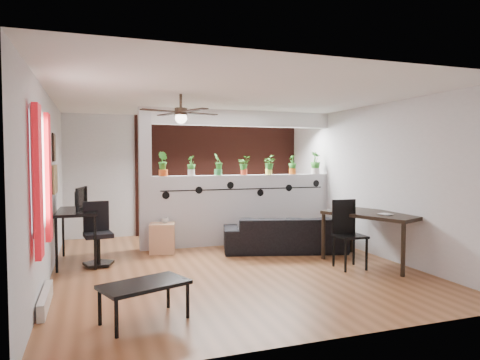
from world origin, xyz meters
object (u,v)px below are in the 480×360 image
at_px(coffee_table, 144,287).
at_px(sofa, 284,234).
at_px(potted_plant_4, 269,164).
at_px(dining_table, 375,218).
at_px(potted_plant_0, 163,163).
at_px(folding_chair, 347,227).
at_px(potted_plant_3, 244,165).
at_px(potted_plant_5, 293,164).
at_px(ceiling_fan, 181,114).
at_px(potted_plant_1, 191,165).
at_px(potted_plant_2, 218,164).
at_px(office_chair, 98,238).
at_px(computer_desk, 78,215).
at_px(cube_shelf, 162,238).
at_px(potted_plant_6, 315,162).
at_px(cup, 165,220).

bearing_deg(coffee_table, sofa, 42.84).
relative_size(potted_plant_4, dining_table, 0.23).
distance_m(potted_plant_0, coffee_table, 3.77).
height_order(folding_chair, coffee_table, folding_chair).
bearing_deg(potted_plant_3, folding_chair, -68.76).
bearing_deg(potted_plant_5, ceiling_fan, -145.85).
xyz_separation_m(potted_plant_1, potted_plant_2, (0.53, 0.00, 0.02)).
bearing_deg(office_chair, coffee_table, -80.66).
height_order(potted_plant_3, computer_desk, potted_plant_3).
distance_m(ceiling_fan, dining_table, 3.46).
relative_size(potted_plant_2, computer_desk, 0.35).
distance_m(potted_plant_5, office_chair, 4.07).
bearing_deg(potted_plant_0, sofa, -24.22).
relative_size(potted_plant_3, sofa, 0.18).
bearing_deg(folding_chair, ceiling_fan, 169.46).
xyz_separation_m(potted_plant_2, coffee_table, (-1.80, -3.49, -1.21)).
bearing_deg(folding_chair, office_chair, 159.34).
bearing_deg(cube_shelf, potted_plant_4, 21.63).
relative_size(potted_plant_5, potted_plant_6, 0.86).
relative_size(potted_plant_1, potted_plant_5, 0.95).
relative_size(potted_plant_1, computer_desk, 0.32).
height_order(cup, coffee_table, cup).
bearing_deg(computer_desk, potted_plant_2, 13.82).
relative_size(cup, coffee_table, 0.13).
distance_m(potted_plant_2, potted_plant_6, 2.11).
bearing_deg(potted_plant_6, computer_desk, -172.36).
distance_m(potted_plant_3, cube_shelf, 2.13).
height_order(potted_plant_6, cube_shelf, potted_plant_6).
bearing_deg(cube_shelf, cup, 12.80).
distance_m(potted_plant_0, potted_plant_1, 0.53).
xyz_separation_m(potted_plant_6, dining_table, (-0.13, -2.18, -0.87)).
bearing_deg(office_chair, potted_plant_2, 21.81).
distance_m(potted_plant_5, potted_plant_6, 0.53).
bearing_deg(coffee_table, folding_chair, 20.93).
height_order(potted_plant_0, potted_plant_5, potted_plant_0).
relative_size(potted_plant_2, potted_plant_6, 0.90).
bearing_deg(potted_plant_3, office_chair, -162.06).
relative_size(potted_plant_0, potted_plant_2, 1.07).
bearing_deg(cup, cube_shelf, 180.00).
relative_size(potted_plant_4, cup, 3.11).
xyz_separation_m(potted_plant_3, folding_chair, (0.88, -2.26, -0.93)).
distance_m(potted_plant_0, sofa, 2.57).
xyz_separation_m(ceiling_fan, sofa, (2.05, 0.89, -2.01)).
bearing_deg(potted_plant_2, potted_plant_3, -0.00).
bearing_deg(potted_plant_1, computer_desk, -162.73).
bearing_deg(cup, office_chair, -154.26).
height_order(potted_plant_2, potted_plant_5, potted_plant_2).
relative_size(potted_plant_1, coffee_table, 0.39).
distance_m(office_chair, folding_chair, 3.89).
relative_size(potted_plant_0, potted_plant_6, 0.97).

